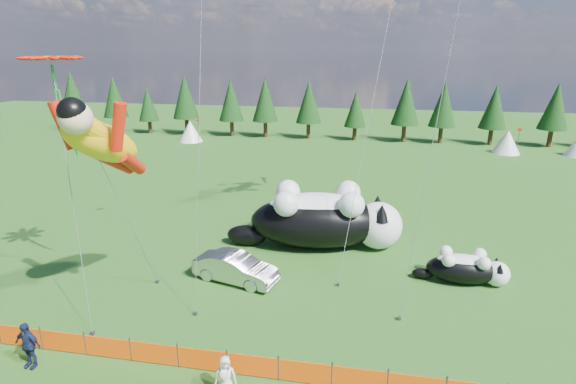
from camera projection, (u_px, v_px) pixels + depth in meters
name	position (u px, v px, depth m)	size (l,w,h in m)	color
ground	(227.00, 326.00, 20.28)	(160.00, 160.00, 0.00)	#0E3B0A
safety_fence	(202.00, 359.00, 17.31)	(22.06, 0.06, 1.10)	#262626
tree_line	(328.00, 110.00, 61.22)	(90.00, 4.00, 8.00)	black
festival_tents	(412.00, 139.00, 55.42)	(50.00, 3.20, 2.80)	white
cat_large	(324.00, 218.00, 27.94)	(11.01, 4.94, 3.98)	black
cat_small	(467.00, 268.00, 23.81)	(4.97, 1.80, 1.80)	black
car	(236.00, 268.00, 24.00)	(1.61, 4.62, 1.52)	silver
spectator_c	(28.00, 345.00, 17.40)	(1.15, 0.59, 1.96)	#161D3D
spectator_e	(225.00, 376.00, 16.00)	(0.78, 0.51, 1.60)	silver
superhero_kite	(102.00, 142.00, 18.51)	(5.17, 6.05, 10.82)	yellow
flower_kite	(51.00, 62.00, 19.78)	(4.39, 5.22, 12.17)	red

